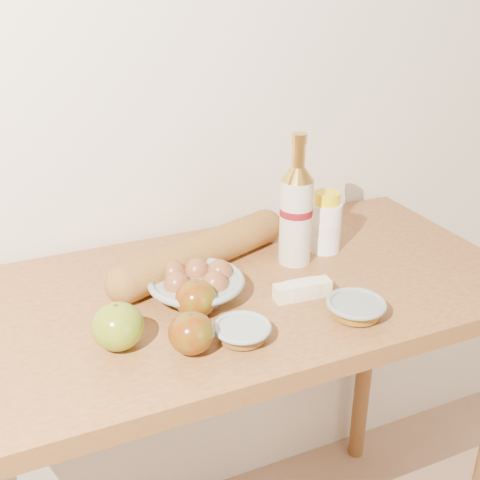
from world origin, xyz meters
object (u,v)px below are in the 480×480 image
(bourbon_bottle, at_px, (296,212))
(cream_bottle, at_px, (325,224))
(table, at_px, (234,337))
(baguette, at_px, (202,252))
(egg_bowl, at_px, (196,284))

(bourbon_bottle, distance_m, cream_bottle, 0.11)
(table, height_order, baguette, baguette)
(table, bearing_deg, egg_bowl, -176.44)
(bourbon_bottle, bearing_deg, baguette, 173.44)
(table, xyz_separation_m, bourbon_bottle, (0.17, 0.05, 0.24))
(cream_bottle, bearing_deg, bourbon_bottle, -172.21)
(bourbon_bottle, relative_size, egg_bowl, 1.16)
(egg_bowl, bearing_deg, cream_bottle, 13.24)
(table, xyz_separation_m, cream_bottle, (0.26, 0.08, 0.19))
(egg_bowl, bearing_deg, table, 3.56)
(cream_bottle, distance_m, egg_bowl, 0.35)
(egg_bowl, bearing_deg, baguette, 64.22)
(bourbon_bottle, relative_size, baguette, 0.62)
(baguette, bearing_deg, table, -93.12)
(bourbon_bottle, bearing_deg, cream_bottle, 21.83)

